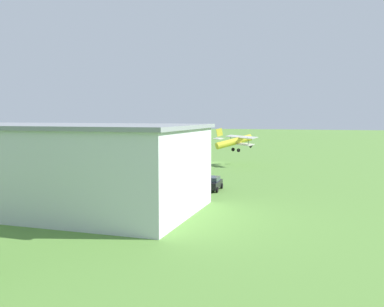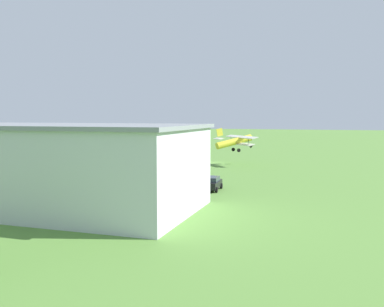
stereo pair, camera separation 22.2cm
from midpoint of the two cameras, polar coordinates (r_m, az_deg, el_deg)
ground_plane at (r=78.07m, az=2.68°, el=-1.24°), size 400.00×400.00×0.00m
hangar at (r=41.57m, az=-17.92°, el=-1.62°), size 27.30×15.15×7.85m
biplane at (r=74.34m, az=5.78°, el=1.63°), size 8.05×8.19×4.21m
car_black at (r=49.16m, az=2.59°, el=-4.03°), size 2.01×4.06×1.57m
car_white at (r=59.11m, az=-19.32°, el=-2.76°), size 2.13×4.70×1.58m
car_green at (r=63.18m, az=-24.05°, el=-2.43°), size 2.47×4.63×1.59m
person_beside_truck at (r=54.34m, az=1.36°, el=-3.09°), size 0.48×0.48×1.75m
person_crossing_taxiway at (r=60.53m, az=-12.78°, el=-2.43°), size 0.52×0.52×1.64m
person_walking_on_apron at (r=56.82m, az=-10.84°, el=-2.87°), size 0.54×0.54×1.66m
person_by_parked_cars at (r=56.04m, az=-5.39°, el=-2.86°), size 0.49×0.49×1.76m
windsock at (r=95.54m, az=-9.31°, el=3.49°), size 1.35×1.43×6.89m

